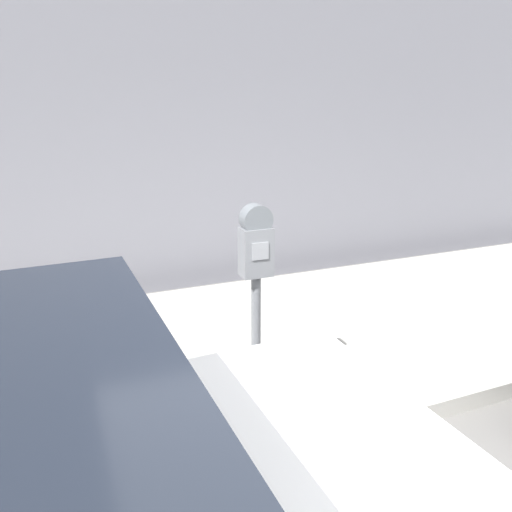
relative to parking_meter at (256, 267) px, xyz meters
The scene contains 3 objects.
sidewalk 1.44m from the parking_meter, 76.02° to the left, with size 24.00×2.80×0.14m.
building_facade 3.33m from the parking_meter, 85.33° to the left, with size 24.00×0.30×5.52m.
parking_meter is the anchor object (origin of this frame).
Camera 1 is at (-1.35, -1.46, 2.11)m, focal length 35.00 mm.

